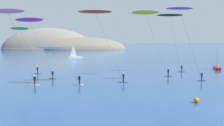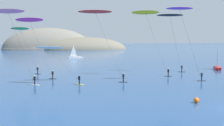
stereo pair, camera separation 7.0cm
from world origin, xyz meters
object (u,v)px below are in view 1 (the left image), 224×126
at_px(sailboat_near, 217,67).
at_px(kitesurfer_black, 171,19).
at_px(sailboat_far, 76,57).
at_px(kitesurfer_purple, 182,15).
at_px(kitesurfer_yellow, 147,17).
at_px(kitesurfer_pink, 10,17).
at_px(marker_buoy, 196,100).
at_px(kitesurfer_red, 97,16).
at_px(kitesurfer_white, 52,50).
at_px(kitesurfer_green, 21,33).
at_px(kitesurfer_magenta, 31,24).

bearing_deg(sailboat_near, kitesurfer_black, -177.55).
height_order(sailboat_far, kitesurfer_purple, kitesurfer_purple).
distance_m(kitesurfer_yellow, kitesurfer_pink, 27.07).
xyz_separation_m(kitesurfer_purple, marker_buoy, (-7.34, -16.19, -11.85)).
xyz_separation_m(kitesurfer_pink, kitesurfer_red, (14.60, -1.82, 0.28)).
relative_size(sailboat_near, kitesurfer_white, 0.71).
bearing_deg(kitesurfer_purple, sailboat_far, 98.85).
relative_size(sailboat_near, marker_buoy, 8.14).
distance_m(kitesurfer_green, marker_buoy, 42.82).
height_order(kitesurfer_magenta, kitesurfer_black, kitesurfer_black).
xyz_separation_m(kitesurfer_magenta, kitesurfer_pink, (-3.40, -7.37, 0.73)).
bearing_deg(kitesurfer_green, sailboat_near, -8.16).
height_order(kitesurfer_magenta, kitesurfer_white, kitesurfer_magenta).
bearing_deg(kitesurfer_red, marker_buoy, -67.14).
xyz_separation_m(kitesurfer_green, kitesurfer_red, (13.10, -17.24, 2.66)).
xyz_separation_m(kitesurfer_yellow, kitesurfer_black, (7.90, 4.22, -0.04)).
distance_m(kitesurfer_green, kitesurfer_yellow, 27.96).
distance_m(sailboat_far, kitesurfer_green, 45.42).
bearing_deg(marker_buoy, sailboat_near, 48.82).
xyz_separation_m(sailboat_near, sailboat_far, (-27.84, 47.05, 0.00)).
height_order(kitesurfer_green, kitesurfer_purple, kitesurfer_purple).
height_order(kitesurfer_purple, marker_buoy, kitesurfer_purple).
bearing_deg(kitesurfer_magenta, kitesurfer_purple, -24.25).
xyz_separation_m(kitesurfer_white, kitesurfer_black, (27.99, 9.04, 6.39)).
bearing_deg(kitesurfer_magenta, marker_buoy, -55.71).
height_order(kitesurfer_green, kitesurfer_pink, kitesurfer_pink).
bearing_deg(sailboat_near, marker_buoy, -131.18).
distance_m(sailboat_far, kitesurfer_black, 51.04).
xyz_separation_m(kitesurfer_white, marker_buoy, (15.90, -19.85, -5.53)).
height_order(sailboat_near, kitesurfer_yellow, kitesurfer_yellow).
bearing_deg(kitesurfer_green, kitesurfer_pink, -95.54).
distance_m(kitesurfer_pink, marker_buoy, 32.68).
height_order(kitesurfer_white, kitesurfer_pink, kitesurfer_pink).
bearing_deg(sailboat_near, kitesurfer_green, 171.84).
distance_m(kitesurfer_yellow, kitesurfer_black, 8.96).
bearing_deg(kitesurfer_purple, sailboat_near, 35.75).
distance_m(kitesurfer_green, kitesurfer_purple, 34.90).
distance_m(kitesurfer_magenta, kitesurfer_white, 10.21).
bearing_deg(kitesurfer_magenta, kitesurfer_black, 1.36).
xyz_separation_m(sailboat_near, kitesurfer_purple, (-18.45, -13.28, 11.56)).
height_order(sailboat_far, kitesurfer_black, kitesurfer_black).
distance_m(kitesurfer_red, marker_buoy, 23.57).
relative_size(sailboat_near, kitesurfer_black, 0.42).
bearing_deg(kitesurfer_pink, kitesurfer_magenta, 65.24).
bearing_deg(sailboat_near, kitesurfer_red, -162.70).
xyz_separation_m(sailboat_near, kitesurfer_magenta, (-44.98, -1.33, 10.21)).
xyz_separation_m(kitesurfer_white, kitesurfer_red, (7.91, -0.89, 5.97)).
xyz_separation_m(sailboat_far, marker_buoy, (2.05, -76.53, -0.29)).
xyz_separation_m(kitesurfer_yellow, kitesurfer_purple, (3.15, -8.48, -0.12)).
xyz_separation_m(sailboat_near, marker_buoy, (-25.79, -29.48, -0.29)).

